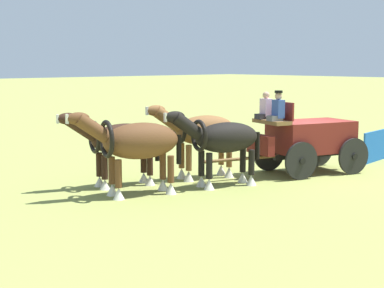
% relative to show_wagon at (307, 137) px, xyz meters
% --- Properties ---
extents(ground_plane, '(220.00, 220.00, 0.00)m').
position_rel_show_wagon_xyz_m(ground_plane, '(-0.17, 0.05, -1.15)').
color(ground_plane, olive).
extents(show_wagon, '(5.49, 2.62, 2.67)m').
position_rel_show_wagon_xyz_m(show_wagon, '(0.00, 0.00, 0.00)').
color(show_wagon, maroon).
rests_on(show_wagon, ground).
extents(draft_horse_rear_near, '(2.94, 1.38, 2.21)m').
position_rel_show_wagon_xyz_m(draft_horse_rear_near, '(3.48, -0.33, 0.19)').
color(draft_horse_rear_near, black).
rests_on(draft_horse_rear_near, ground).
extents(draft_horse_rear_off, '(2.95, 1.41, 2.29)m').
position_rel_show_wagon_xyz_m(draft_horse_rear_off, '(3.11, -1.58, 0.26)').
color(draft_horse_rear_off, brown).
rests_on(draft_horse_rear_off, ground).
extents(draft_horse_lead_near, '(3.09, 1.52, 2.27)m').
position_rel_show_wagon_xyz_m(draft_horse_lead_near, '(5.96, -1.05, 0.25)').
color(draft_horse_lead_near, brown).
rests_on(draft_horse_lead_near, ground).
extents(draft_horse_lead_off, '(2.92, 1.39, 2.16)m').
position_rel_show_wagon_xyz_m(draft_horse_lead_off, '(5.62, -2.30, 0.15)').
color(draft_horse_lead_off, '#331E14').
rests_on(draft_horse_lead_off, ground).
extents(sponsor_banner, '(3.17, 0.54, 1.10)m').
position_rel_show_wagon_xyz_m(sponsor_banner, '(-4.22, 0.22, -0.60)').
color(sponsor_banner, '#1959B2').
rests_on(sponsor_banner, ground).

